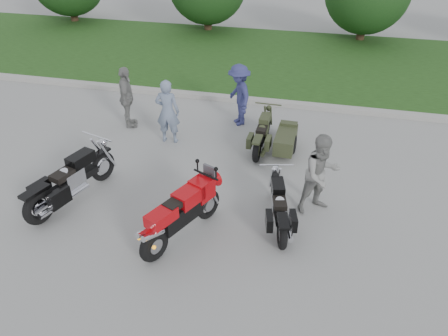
% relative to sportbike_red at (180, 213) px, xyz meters
% --- Properties ---
extents(ground, '(80.00, 80.00, 0.00)m').
position_rel_sportbike_red_xyz_m(ground, '(-0.27, 0.66, -0.62)').
color(ground, '#9D9D98').
rests_on(ground, ground).
extents(curb, '(60.00, 0.30, 0.15)m').
position_rel_sportbike_red_xyz_m(curb, '(-0.27, 6.66, -0.54)').
color(curb, '#A6A39C').
rests_on(curb, ground).
extents(grass_strip, '(60.00, 8.00, 0.14)m').
position_rel_sportbike_red_xyz_m(grass_strip, '(-0.27, 10.81, -0.55)').
color(grass_strip, '#2F6322').
rests_on(grass_strip, ground).
extents(sportbike_red, '(1.09, 2.08, 1.05)m').
position_rel_sportbike_red_xyz_m(sportbike_red, '(0.00, 0.00, 0.00)').
color(sportbike_red, black).
rests_on(sportbike_red, ground).
extents(cruiser_left, '(0.91, 2.50, 0.99)m').
position_rel_sportbike_red_xyz_m(cruiser_left, '(-2.71, 0.58, -0.11)').
color(cruiser_left, black).
rests_on(cruiser_left, ground).
extents(cruiser_right, '(0.67, 2.04, 0.79)m').
position_rel_sportbike_red_xyz_m(cruiser_right, '(1.79, 0.85, -0.21)').
color(cruiser_right, black).
rests_on(cruiser_right, ground).
extents(cruiser_sidecar, '(1.04, 2.06, 0.79)m').
position_rel_sportbike_red_xyz_m(cruiser_sidecar, '(1.33, 3.82, -0.25)').
color(cruiser_sidecar, black).
rests_on(cruiser_sidecar, ground).
extents(person_stripe, '(0.67, 0.46, 1.76)m').
position_rel_sportbike_red_xyz_m(person_stripe, '(-1.54, 3.67, 0.26)').
color(person_stripe, gray).
rests_on(person_stripe, ground).
extents(person_grey, '(1.09, 1.05, 1.78)m').
position_rel_sportbike_red_xyz_m(person_grey, '(2.54, 1.56, 0.27)').
color(person_grey, gray).
rests_on(person_grey, ground).
extents(person_denim, '(1.16, 1.32, 1.78)m').
position_rel_sportbike_red_xyz_m(person_denim, '(0.08, 5.14, 0.27)').
color(person_denim, navy).
rests_on(person_denim, ground).
extents(person_back, '(0.76, 1.12, 1.76)m').
position_rel_sportbike_red_xyz_m(person_back, '(-2.95, 4.26, 0.26)').
color(person_back, gray).
rests_on(person_back, ground).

